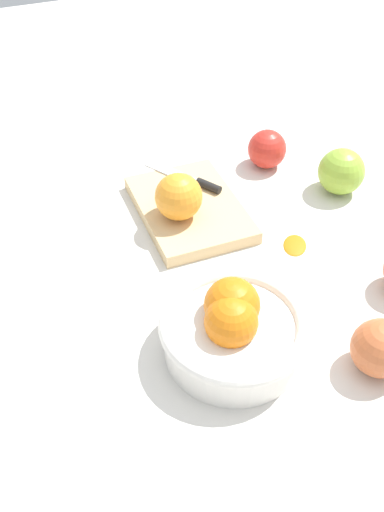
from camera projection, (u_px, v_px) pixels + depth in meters
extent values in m
plane|color=silver|center=(273.00, 262.00, 0.92)|extent=(2.40, 2.40, 0.00)
cylinder|color=white|center=(234.00, 337.00, 0.78)|extent=(0.18, 0.18, 0.05)
torus|color=white|center=(235.00, 324.00, 0.76)|extent=(0.19, 0.19, 0.02)
sphere|color=orange|center=(232.00, 305.00, 0.76)|extent=(0.07, 0.07, 0.07)
sphere|color=orange|center=(231.00, 322.00, 0.74)|extent=(0.07, 0.07, 0.07)
cube|color=#DBB77F|center=(190.00, 209.00, 1.00)|extent=(0.22, 0.16, 0.02)
sphere|color=orange|center=(179.00, 197.00, 0.94)|extent=(0.08, 0.08, 0.08)
cube|color=silver|center=(172.00, 173.00, 1.05)|extent=(0.10, 0.08, 0.00)
cylinder|color=black|center=(209.00, 186.00, 1.02)|extent=(0.05, 0.04, 0.01)
sphere|color=red|center=(267.00, 149.00, 1.09)|extent=(0.07, 0.07, 0.07)
sphere|color=#CC6638|center=(380.00, 348.00, 0.75)|extent=(0.08, 0.08, 0.08)
sphere|color=#8EB738|center=(341.00, 171.00, 1.03)|extent=(0.08, 0.08, 0.08)
ellipsoid|color=orange|center=(295.00, 244.00, 0.95)|extent=(0.06, 0.06, 0.01)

